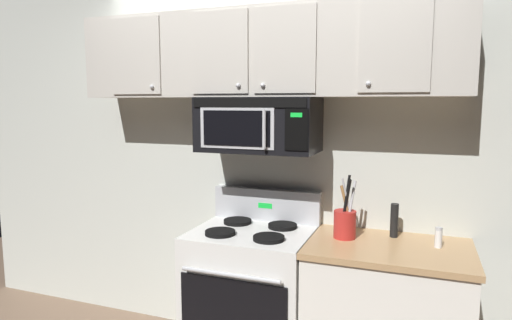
% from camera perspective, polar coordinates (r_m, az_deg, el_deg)
% --- Properties ---
extents(back_wall, '(5.20, 0.10, 2.70)m').
position_cam_1_polar(back_wall, '(3.13, 1.92, 0.67)').
color(back_wall, silver).
rests_on(back_wall, ground_plane).
extents(stove_range, '(0.76, 0.69, 1.12)m').
position_cam_1_polar(stove_range, '(3.03, -0.46, -16.92)').
color(stove_range, white).
rests_on(stove_range, ground_plane).
extents(over_range_microwave, '(0.76, 0.43, 0.35)m').
position_cam_1_polar(over_range_microwave, '(2.88, 0.35, 4.58)').
color(over_range_microwave, black).
extents(upper_cabinets, '(2.50, 0.36, 0.55)m').
position_cam_1_polar(upper_cabinets, '(2.92, 0.58, 13.46)').
color(upper_cabinets, '#BCB7AD').
extents(counter_segment, '(0.93, 0.65, 0.90)m').
position_cam_1_polar(counter_segment, '(2.88, 16.31, -18.95)').
color(counter_segment, white).
rests_on(counter_segment, ground_plane).
extents(utensil_crock_red, '(0.13, 0.13, 0.39)m').
position_cam_1_polar(utensil_crock_red, '(2.76, 11.35, -7.81)').
color(utensil_crock_red, red).
rests_on(utensil_crock_red, counter_segment).
extents(salt_shaker, '(0.04, 0.04, 0.12)m').
position_cam_1_polar(salt_shaker, '(2.75, 22.36, -9.18)').
color(salt_shaker, white).
rests_on(salt_shaker, counter_segment).
extents(pepper_mill, '(0.05, 0.05, 0.21)m').
position_cam_1_polar(pepper_mill, '(2.86, 17.31, -7.41)').
color(pepper_mill, black).
rests_on(pepper_mill, counter_segment).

